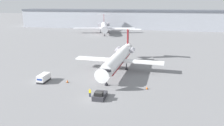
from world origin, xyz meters
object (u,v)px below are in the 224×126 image
at_px(luggage_cart, 44,78).
at_px(airplane_parked_far_left, 104,27).
at_px(worker_near_tug, 90,92).
at_px(traffic_cone_left, 67,81).
at_px(pushback_tug, 100,95).
at_px(airplane_main, 118,58).
at_px(traffic_cone_right, 147,88).

xyz_separation_m(luggage_cart, airplane_parked_far_left, (-6.56, 85.50, 2.77)).
xyz_separation_m(worker_near_tug, traffic_cone_left, (-7.71, 6.55, -0.57)).
bearing_deg(pushback_tug, airplane_main, 89.41).
height_order(airplane_main, pushback_tug, airplane_main).
distance_m(pushback_tug, worker_near_tug, 2.16).
height_order(luggage_cart, worker_near_tug, luggage_cart).
bearing_deg(traffic_cone_left, airplane_parked_far_left, 98.25).
height_order(worker_near_tug, airplane_parked_far_left, airplane_parked_far_left).
height_order(pushback_tug, worker_near_tug, worker_near_tug).
relative_size(airplane_main, traffic_cone_right, 46.76).
xyz_separation_m(airplane_main, traffic_cone_left, (-10.03, -12.03, -3.13)).
height_order(traffic_cone_left, airplane_parked_far_left, airplane_parked_far_left).
bearing_deg(traffic_cone_right, airplane_main, 125.57).
distance_m(pushback_tug, traffic_cone_right, 11.13).
distance_m(traffic_cone_left, airplane_parked_far_left, 85.80).
xyz_separation_m(pushback_tug, traffic_cone_left, (-9.84, 6.81, -0.25)).
relative_size(pushback_tug, worker_near_tug, 2.19).
distance_m(luggage_cart, airplane_parked_far_left, 85.80).
height_order(worker_near_tug, traffic_cone_right, worker_near_tug).
xyz_separation_m(traffic_cone_left, traffic_cone_right, (18.71, -0.10, -0.03)).
bearing_deg(airplane_parked_far_left, luggage_cart, -85.61).
relative_size(luggage_cart, airplane_parked_far_left, 0.10).
distance_m(luggage_cart, traffic_cone_left, 5.80).
relative_size(pushback_tug, airplane_parked_far_left, 0.10).
bearing_deg(traffic_cone_right, pushback_tug, -142.91).
bearing_deg(luggage_cart, worker_near_tug, -23.69).
distance_m(pushback_tug, airplane_parked_far_left, 94.35).
height_order(traffic_cone_right, airplane_parked_far_left, airplane_parked_far_left).
relative_size(pushback_tug, traffic_cone_left, 5.32).
bearing_deg(airplane_main, traffic_cone_left, -129.82).
relative_size(pushback_tug, traffic_cone_right, 5.81).
distance_m(airplane_main, airplane_parked_far_left, 76.16).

